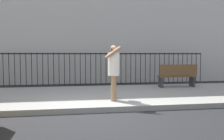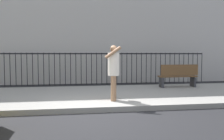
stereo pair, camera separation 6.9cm
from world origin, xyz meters
The scene contains 6 objects.
ground_plane centered at (0.00, 0.00, 0.00)m, with size 60.00×60.00×0.00m, color black.
sidewalk centered at (0.00, 2.20, 0.07)m, with size 28.00×4.40×0.15m, color gray.
building_facade centered at (0.00, 8.50, 4.59)m, with size 28.00×4.00×9.18m, color #BCB7B2.
iron_fence centered at (0.00, 5.90, 1.02)m, with size 12.03×0.04×1.60m.
pedestrian_on_phone centered at (0.40, 0.91, 1.10)m, with size 0.50×0.70×1.64m.
street_bench centered at (3.55, 3.38, 0.65)m, with size 1.60×0.45×0.95m.
Camera 2 is at (-0.83, -6.33, 1.54)m, focal length 39.75 mm.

